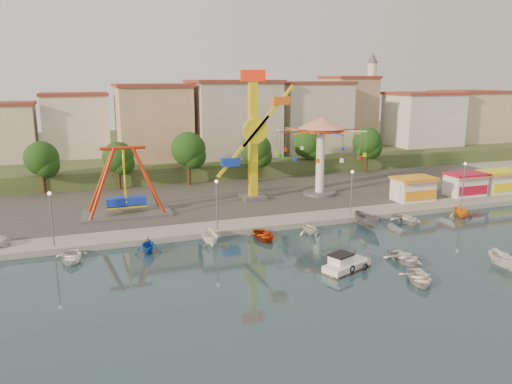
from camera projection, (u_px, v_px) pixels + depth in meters
name	position (u px, v px, depth m)	size (l,w,h in m)	color
ground	(346.00, 268.00, 43.38)	(200.00, 200.00, 0.00)	#152D3A
quay_deck	(191.00, 158.00, 100.19)	(200.00, 100.00, 0.60)	#9E998E
asphalt_pad	(240.00, 190.00, 70.77)	(90.00, 28.00, 0.01)	#4C4944
hill_terrace	(186.00, 149.00, 104.51)	(200.00, 60.00, 3.00)	#384C26
pirate_ship_ride	(125.00, 183.00, 57.11)	(10.00, 5.00, 8.00)	#59595E
kamikaze_tower	(256.00, 139.00, 63.49)	(6.96, 3.10, 16.50)	#59595E
wave_swinger	(321.00, 139.00, 66.15)	(11.60, 11.60, 10.40)	#59595E
booth_left	(413.00, 189.00, 64.32)	(5.40, 3.78, 3.08)	white
booth_mid	(465.00, 184.00, 67.07)	(5.40, 3.78, 3.08)	white
booth_right	(499.00, 181.00, 68.96)	(5.40, 3.78, 3.08)	white
lamp_post_0	(52.00, 220.00, 46.72)	(0.14, 0.14, 5.00)	#59595E
lamp_post_1	(217.00, 206.00, 51.98)	(0.14, 0.14, 5.00)	#59595E
lamp_post_2	(351.00, 194.00, 57.24)	(0.14, 0.14, 5.00)	#59595E
lamp_post_3	(463.00, 184.00, 62.49)	(0.14, 0.14, 5.00)	#59595E
tree_0	(41.00, 158.00, 67.53)	(4.60, 4.60, 7.19)	#382314
tree_1	(118.00, 157.00, 70.20)	(4.35, 4.35, 6.80)	#382314
tree_2	(188.00, 149.00, 72.93)	(5.02, 5.02, 7.85)	#382314
tree_3	(256.00, 150.00, 74.97)	(4.68, 4.68, 7.32)	#382314
tree_4	(308.00, 143.00, 80.96)	(4.86, 4.86, 7.60)	#382314
tree_5	(367.00, 142.00, 82.58)	(4.83, 4.83, 7.54)	#382314
building_1	(76.00, 133.00, 81.87)	(12.33, 9.01, 8.63)	silver
building_2	(156.00, 122.00, 86.42)	(11.95, 9.28, 11.23)	tan
building_3	(237.00, 127.00, 88.28)	(12.59, 10.50, 9.20)	beige
building_4	(298.00, 123.00, 95.82)	(10.75, 9.23, 9.24)	beige
building_5	(364.00, 117.00, 98.25)	(12.77, 10.96, 11.21)	tan
building_6	(419.00, 113.00, 100.56)	(8.23, 8.98, 12.36)	silver
building_7	(449.00, 118.00, 109.39)	(11.59, 10.93, 8.76)	beige
minaret	(371.00, 95.00, 101.93)	(2.80, 2.80, 18.00)	silver
cabin_motorboat	(345.00, 265.00, 42.80)	(4.90, 3.35, 1.61)	white
rowboat_a	(406.00, 258.00, 44.57)	(2.91, 4.08, 0.84)	silver
rowboat_b	(419.00, 278.00, 40.20)	(2.75, 3.86, 0.80)	silver
skiff	(505.00, 261.00, 42.92)	(1.45, 3.85, 1.49)	silver
moored_boat_0	(71.00, 257.00, 44.89)	(2.75, 3.85, 0.80)	white
moored_boat_1	(148.00, 245.00, 47.06)	(2.49, 2.89, 1.52)	blue
moored_boat_2	(210.00, 238.00, 49.05)	(1.40, 3.73, 1.44)	white
moored_boat_3	(264.00, 235.00, 50.98)	(2.78, 3.89, 0.81)	#AC330D
moored_boat_4	(309.00, 227.00, 52.59)	(2.46, 2.85, 1.50)	silver
moored_boat_5	(368.00, 220.00, 54.91)	(1.55, 4.11, 1.59)	#59585D
moored_boat_6	(408.00, 219.00, 56.76)	(2.92, 4.09, 0.85)	silver
moored_boat_7	(461.00, 210.00, 59.07)	(2.81, 3.26, 1.72)	orange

